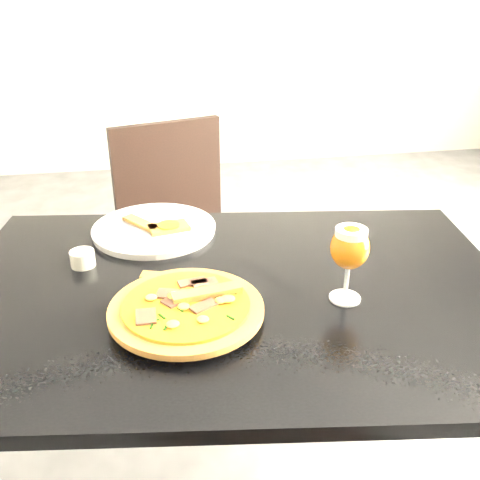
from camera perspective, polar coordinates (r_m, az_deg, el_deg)
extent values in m
plane|color=#4A4A4C|center=(1.77, 8.21, -23.42)|extent=(6.00, 6.00, 0.00)
cube|color=black|center=(1.15, -0.77, -5.67)|extent=(1.30, 0.96, 0.03)
cylinder|color=black|center=(1.72, -19.57, -10.31)|extent=(0.05, 0.05, 0.72)
cylinder|color=black|center=(1.74, 17.38, -9.62)|extent=(0.05, 0.05, 0.72)
cube|color=black|center=(1.88, -5.24, -2.46)|extent=(0.52, 0.52, 0.04)
cylinder|color=black|center=(1.82, -7.90, -12.31)|extent=(0.04, 0.04, 0.43)
cylinder|color=black|center=(1.93, 1.65, -9.59)|extent=(0.04, 0.04, 0.43)
cylinder|color=black|center=(2.09, -11.04, -7.04)|extent=(0.04, 0.04, 0.43)
cylinder|color=black|center=(2.18, -2.56, -4.96)|extent=(0.04, 0.04, 0.43)
cube|color=black|center=(1.94, -7.65, 6.39)|extent=(0.39, 0.14, 0.42)
cylinder|color=silver|center=(1.06, -5.66, -7.54)|extent=(0.30, 0.30, 0.01)
cylinder|color=brown|center=(1.04, -5.74, -7.34)|extent=(0.30, 0.30, 0.01)
cylinder|color=#B1510E|center=(1.03, -5.77, -6.89)|extent=(0.25, 0.25, 0.01)
cube|color=#4B2F20|center=(1.03, -4.00, -6.49)|extent=(0.06, 0.03, 0.00)
cube|color=#4B2F20|center=(1.07, -4.57, -5.19)|extent=(0.06, 0.07, 0.00)
cube|color=#4B2F20|center=(1.09, -8.06, -4.97)|extent=(0.06, 0.07, 0.00)
cube|color=#4B2F20|center=(1.03, -7.57, -6.79)|extent=(0.06, 0.03, 0.00)
cube|color=#4B2F20|center=(0.99, -7.10, -8.21)|extent=(0.06, 0.07, 0.00)
cube|color=#4B2F20|center=(0.98, -3.24, -8.49)|extent=(0.06, 0.07, 0.00)
ellipsoid|color=#E8E04B|center=(1.04, -4.80, -6.13)|extent=(0.03, 0.03, 0.01)
ellipsoid|color=#E8E04B|center=(1.09, -5.02, -4.41)|extent=(0.03, 0.03, 0.01)
ellipsoid|color=#E8E04B|center=(1.05, -6.44, -6.01)|extent=(0.03, 0.03, 0.01)
ellipsoid|color=#E8E04B|center=(1.05, -9.83, -6.22)|extent=(0.03, 0.03, 0.01)
ellipsoid|color=#E8E04B|center=(1.02, -6.79, -6.91)|extent=(0.03, 0.03, 0.01)
ellipsoid|color=#E8E04B|center=(0.97, -6.67, -8.90)|extent=(0.03, 0.03, 0.01)
ellipsoid|color=#E8E04B|center=(1.01, -5.11, -7.04)|extent=(0.03, 0.03, 0.01)
ellipsoid|color=#E8E04B|center=(1.02, -1.63, -6.79)|extent=(0.03, 0.03, 0.01)
cube|color=#17440C|center=(1.04, -5.53, -6.23)|extent=(0.01, 0.02, 0.00)
cube|color=#17440C|center=(1.07, -6.65, -5.41)|extent=(0.01, 0.02, 0.00)
cube|color=#17440C|center=(1.07, -9.33, -5.51)|extent=(0.02, 0.02, 0.00)
cube|color=#17440C|center=(1.03, -7.57, -6.79)|extent=(0.02, 0.00, 0.00)
cube|color=#17440C|center=(1.00, -8.71, -8.02)|extent=(0.02, 0.01, 0.00)
cube|color=#17440C|center=(1.02, -6.03, -7.17)|extent=(0.01, 0.02, 0.00)
cube|color=#17440C|center=(0.99, -4.83, -8.08)|extent=(0.01, 0.02, 0.00)
cube|color=#17440C|center=(0.99, -1.92, -7.95)|extent=(0.02, 0.02, 0.00)
cube|color=#17440C|center=(1.03, -3.99, -6.59)|extent=(0.02, 0.00, 0.00)
cube|color=#17440C|center=(1.07, -3.04, -5.44)|extent=(0.02, 0.01, 0.00)
cube|color=brown|center=(1.05, -3.38, -5.78)|extent=(0.14, 0.05, 0.01)
cylinder|color=silver|center=(1.40, -9.12, 1.15)|extent=(0.39, 0.39, 0.02)
cube|color=brown|center=(1.40, -10.52, 1.78)|extent=(0.10, 0.11, 0.01)
cube|color=brown|center=(1.37, -7.61, 1.33)|extent=(0.11, 0.08, 0.01)
cylinder|color=#B1510E|center=(1.37, -7.63, 1.60)|extent=(0.06, 0.06, 0.00)
cube|color=brown|center=(1.18, -7.62, -3.96)|extent=(0.13, 0.06, 0.01)
cylinder|color=beige|center=(1.27, -16.44, -1.90)|extent=(0.06, 0.06, 0.04)
cylinder|color=gold|center=(1.26, -16.52, -1.38)|extent=(0.05, 0.05, 0.01)
cylinder|color=silver|center=(1.12, 11.11, -6.08)|extent=(0.06, 0.06, 0.00)
cylinder|color=silver|center=(1.10, 11.28, -4.46)|extent=(0.01, 0.01, 0.07)
ellipsoid|color=#9D520F|center=(1.07, 11.65, -0.80)|extent=(0.08, 0.08, 0.09)
cylinder|color=white|center=(1.05, 11.81, 0.82)|extent=(0.06, 0.06, 0.01)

